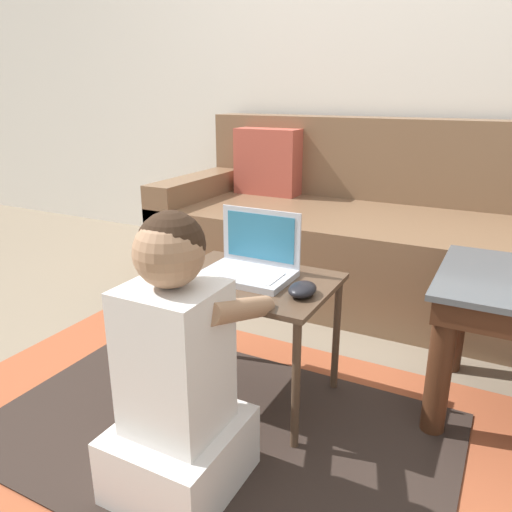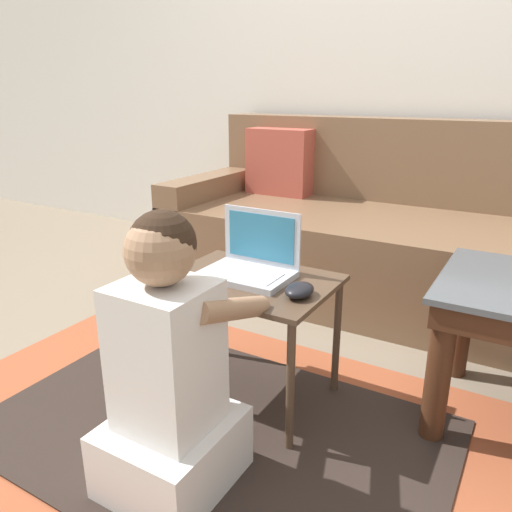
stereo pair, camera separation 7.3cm
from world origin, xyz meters
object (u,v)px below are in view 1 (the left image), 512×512
person_seated (178,378)px  couch (388,238)px  computer_mouse (302,289)px  laptop_desk (250,296)px  laptop (250,265)px

person_seated → couch: bearing=84.8°
person_seated → computer_mouse: bearing=66.9°
laptop_desk → person_seated: bearing=-86.0°
couch → laptop_desk: bearing=-98.7°
couch → person_seated: 1.55m
computer_mouse → person_seated: 0.43m
couch → laptop: (-0.19, -1.09, 0.17)m
couch → laptop_desk: (-0.17, -1.12, 0.08)m
laptop_desk → person_seated: size_ratio=0.70×
laptop_desk → computer_mouse: computer_mouse is taller
couch → laptop_desk: 1.13m
laptop_desk → couch: bearing=81.3°
couch → laptop: bearing=-99.7°
laptop_desk → laptop: laptop is taller
couch → computer_mouse: couch is taller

